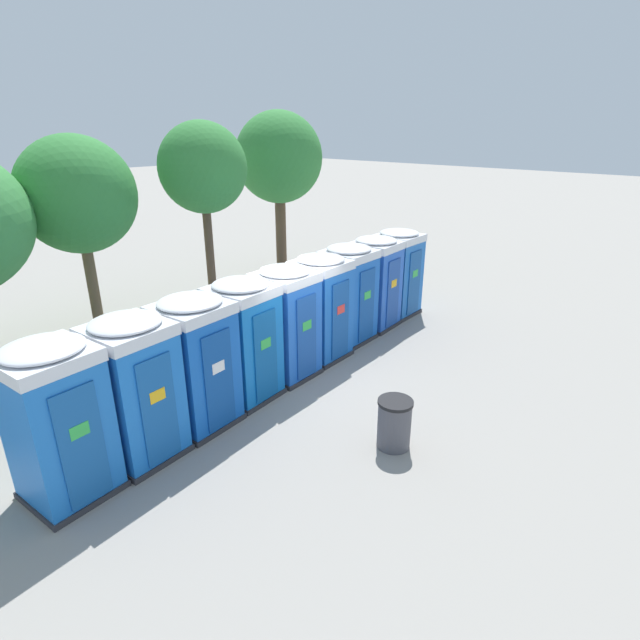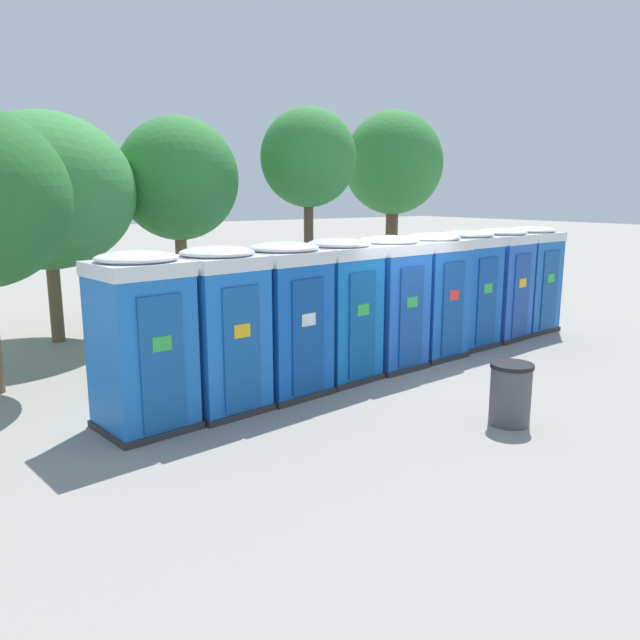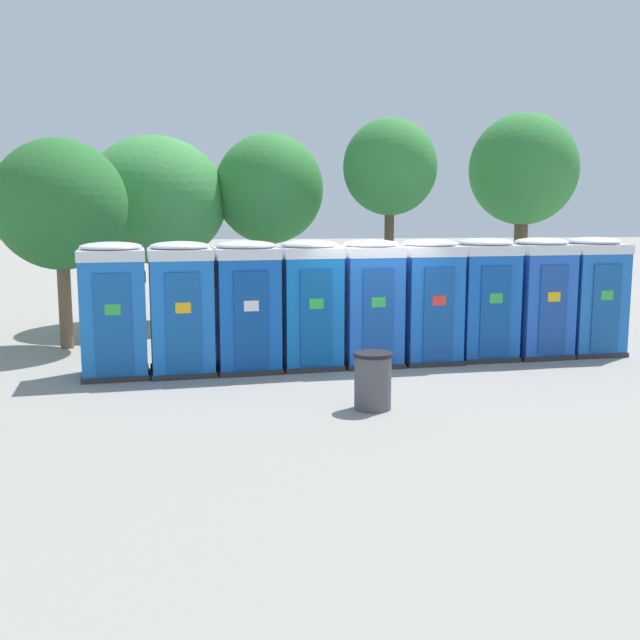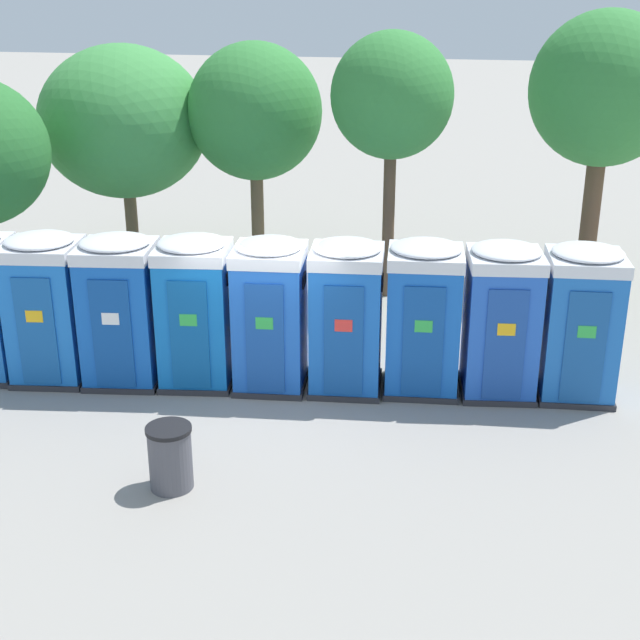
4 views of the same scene
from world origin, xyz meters
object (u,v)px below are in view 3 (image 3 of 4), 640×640
object	(u,v)px
portapotty_7	(539,297)
street_tree_3	(269,190)
street_tree_2	(155,201)
portapotty_1	(181,307)
portapotty_5	(429,300)
portapotty_4	(370,302)
portapotty_6	(484,298)
portapotty_3	(309,303)
portapotty_8	(592,295)
portapotty_0	(113,309)
street_tree_0	(390,168)
trash_can	(373,381)
portapotty_2	(247,306)
street_tree_4	(523,171)
street_tree_1	(60,205)

from	to	relation	value
portapotty_7	street_tree_3	xyz separation A→B (m)	(-5.41, 5.51, 2.36)
street_tree_2	portapotty_1	bearing A→B (deg)	-81.07
portapotty_7	portapotty_5	bearing A→B (deg)	-173.48
portapotty_4	portapotty_6	world-z (taller)	same
portapotty_6	portapotty_4	bearing A→B (deg)	-172.71
portapotty_3	portapotty_7	xyz separation A→B (m)	(4.99, 0.49, 0.00)
portapotty_1	portapotty_8	world-z (taller)	same
portapotty_0	portapotty_6	size ratio (longest dim) A/B	1.00
portapotty_8	street_tree_0	world-z (taller)	street_tree_0
street_tree_2	trash_can	world-z (taller)	street_tree_2
portapotty_1	portapotty_4	size ratio (longest dim) A/B	1.00
portapotty_0	street_tree_2	distance (m)	6.71
portapotty_6	portapotty_8	size ratio (longest dim) A/B	1.00
portapotty_3	trash_can	distance (m)	3.44
street_tree_0	street_tree_3	world-z (taller)	street_tree_0
street_tree_2	trash_can	xyz separation A→B (m)	(4.12, -9.29, -2.89)
portapotty_3	portapotty_7	bearing A→B (deg)	5.62
portapotty_0	street_tree_3	distance (m)	7.56
street_tree_0	street_tree_3	xyz separation A→B (m)	(-3.10, 1.11, -0.54)
portapotty_2	portapotty_6	bearing A→B (deg)	6.47
portapotty_0	portapotty_2	size ratio (longest dim) A/B	1.00
portapotty_3	portapotty_7	size ratio (longest dim) A/B	1.00
portapotty_2	portapotty_4	world-z (taller)	same
portapotty_3	street_tree_3	bearing A→B (deg)	94.06
portapotty_8	portapotty_6	bearing A→B (deg)	-175.13
portapotty_6	portapotty_7	distance (m)	1.25
portapotty_5	portapotty_6	bearing A→B (deg)	8.83
street_tree_2	street_tree_4	world-z (taller)	street_tree_4
portapotty_5	street_tree_0	xyz separation A→B (m)	(0.18, 4.69, 2.90)
portapotty_4	trash_can	distance (m)	3.51
portapotty_0	street_tree_1	distance (m)	3.91
portapotty_5	portapotty_6	distance (m)	1.25
portapotty_5	street_tree_2	xyz separation A→B (m)	(-5.98, 5.80, 2.06)
portapotty_4	portapotty_7	xyz separation A→B (m)	(3.74, 0.41, -0.00)
portapotty_1	portapotty_5	xyz separation A→B (m)	(4.99, 0.49, 0.00)
portapotty_5	portapotty_8	distance (m)	3.76
portapotty_4	street_tree_2	bearing A→B (deg)	128.58
street_tree_4	street_tree_3	bearing A→B (deg)	-176.88
portapotty_2	portapotty_3	world-z (taller)	same
portapotty_2	street_tree_4	world-z (taller)	street_tree_4
street_tree_2	portapotty_2	bearing A→B (deg)	-70.10
portapotty_6	street_tree_3	distance (m)	7.37
portapotty_2	portapotty_5	bearing A→B (deg)	5.68
street_tree_2	trash_can	distance (m)	10.56
portapotty_3	portapotty_4	distance (m)	1.25
portapotty_2	street_tree_0	xyz separation A→B (m)	(3.92, 5.06, 2.90)
portapotty_1	street_tree_1	size ratio (longest dim) A/B	0.54
street_tree_2	street_tree_4	bearing A→B (deg)	2.17
portapotty_1	portapotty_3	xyz separation A→B (m)	(2.49, 0.28, 0.00)
portapotty_4	street_tree_2	world-z (taller)	street_tree_2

